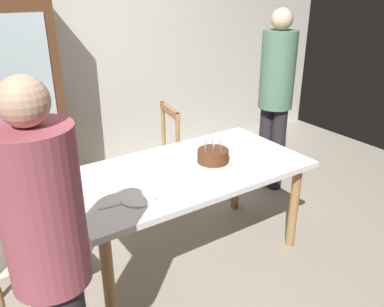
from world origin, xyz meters
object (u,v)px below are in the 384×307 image
at_px(chair_spindle_back, 153,162).
at_px(person_celebrant, 49,251).
at_px(dining_table, 186,179).
at_px(plate_near_celebrant, 138,198).
at_px(birthday_cake, 213,157).
at_px(plate_far_side, 161,160).
at_px(person_guest, 276,91).

bearing_deg(chair_spindle_back, person_celebrant, -130.63).
xyz_separation_m(dining_table, plate_near_celebrant, (-0.47, -0.20, 0.09)).
xyz_separation_m(dining_table, birthday_cake, (0.21, -0.04, 0.14)).
relative_size(birthday_cake, plate_far_side, 1.27).
bearing_deg(person_guest, dining_table, -159.78).
bearing_deg(birthday_cake, plate_far_side, 141.07).
height_order(plate_near_celebrant, plate_far_side, same).
distance_m(birthday_cake, plate_far_side, 0.38).
bearing_deg(person_celebrant, plate_near_celebrant, 37.96).
bearing_deg(plate_far_side, person_celebrant, -138.70).
bearing_deg(chair_spindle_back, dining_table, -100.56).
xyz_separation_m(plate_near_celebrant, chair_spindle_back, (0.62, 0.96, -0.29)).
height_order(dining_table, person_celebrant, person_celebrant).
relative_size(plate_near_celebrant, plate_far_side, 1.00).
relative_size(plate_far_side, person_guest, 0.13).
distance_m(chair_spindle_back, person_guest, 1.33).
xyz_separation_m(birthday_cake, plate_near_celebrant, (-0.68, -0.17, -0.04)).
xyz_separation_m(plate_far_side, person_celebrant, (-1.03, -0.90, 0.20)).
xyz_separation_m(plate_far_side, chair_spindle_back, (0.23, 0.56, -0.29)).
bearing_deg(birthday_cake, person_celebrant, -153.23).
bearing_deg(person_guest, birthday_cake, -154.91).
distance_m(plate_near_celebrant, chair_spindle_back, 1.18).
distance_m(birthday_cake, person_guest, 1.25).
height_order(plate_far_side, person_celebrant, person_celebrant).
xyz_separation_m(birthday_cake, person_guest, (1.12, 0.52, 0.20)).
bearing_deg(dining_table, plate_near_celebrant, -156.92).
distance_m(dining_table, plate_far_side, 0.24).
relative_size(plate_near_celebrant, person_celebrant, 0.13).
bearing_deg(chair_spindle_back, plate_far_side, -112.14).
relative_size(dining_table, person_celebrant, 1.04).
relative_size(plate_far_side, person_celebrant, 0.13).
xyz_separation_m(dining_table, person_guest, (1.33, 0.49, 0.34)).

